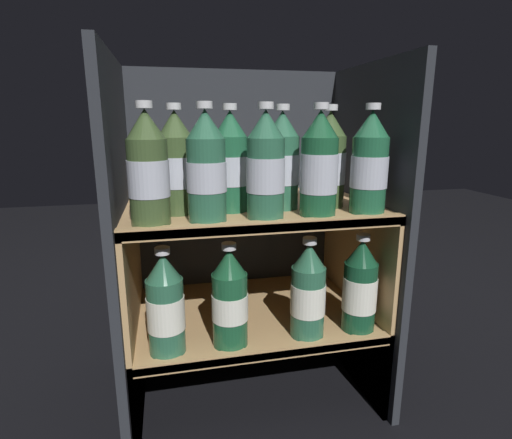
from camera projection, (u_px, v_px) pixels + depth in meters
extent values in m
cube|color=#23262B|center=(236.00, 218.00, 1.23)|extent=(0.65, 0.02, 0.87)
cube|color=#23262B|center=(123.00, 246.00, 0.96)|extent=(0.02, 0.46, 0.87)
cube|color=#23262B|center=(363.00, 231.00, 1.09)|extent=(0.02, 0.46, 0.87)
cube|color=tan|center=(251.00, 313.00, 1.08)|extent=(0.61, 0.42, 0.02)
cube|color=tan|center=(269.00, 353.00, 0.89)|extent=(0.61, 0.02, 0.03)
cube|color=tan|center=(140.00, 365.00, 1.04)|extent=(0.01, 0.42, 0.21)
cube|color=tan|center=(350.00, 339.00, 1.17)|extent=(0.01, 0.42, 0.21)
cube|color=tan|center=(251.00, 207.00, 1.01)|extent=(0.61, 0.42, 0.02)
cube|color=tan|center=(270.00, 227.00, 0.82)|extent=(0.61, 0.02, 0.03)
cube|color=tan|center=(136.00, 314.00, 1.01)|extent=(0.01, 0.42, 0.51)
cube|color=tan|center=(353.00, 293.00, 1.13)|extent=(0.01, 0.42, 0.51)
cylinder|color=#384C28|center=(149.00, 183.00, 0.79)|extent=(0.08, 0.08, 0.17)
cylinder|color=#ADB2C1|center=(149.00, 178.00, 0.79)|extent=(0.08, 0.08, 0.07)
cone|color=#384C28|center=(145.00, 124.00, 0.76)|extent=(0.08, 0.08, 0.06)
cylinder|color=silver|center=(144.00, 104.00, 0.75)|extent=(0.03, 0.03, 0.01)
cylinder|color=#285B42|center=(207.00, 181.00, 0.81)|extent=(0.08, 0.08, 0.17)
cylinder|color=#ADB2C1|center=(207.00, 177.00, 0.81)|extent=(0.08, 0.08, 0.06)
cone|color=#285B42|center=(205.00, 124.00, 0.78)|extent=(0.08, 0.08, 0.06)
cylinder|color=silver|center=(204.00, 105.00, 0.78)|extent=(0.03, 0.03, 0.01)
cylinder|color=#285B42|center=(267.00, 179.00, 0.84)|extent=(0.08, 0.08, 0.17)
cylinder|color=#ADB2C1|center=(267.00, 175.00, 0.84)|extent=(0.08, 0.08, 0.07)
cone|color=#285B42|center=(268.00, 124.00, 0.81)|extent=(0.08, 0.08, 0.06)
cylinder|color=silver|center=(268.00, 105.00, 0.80)|extent=(0.03, 0.03, 0.01)
cylinder|color=#194C2D|center=(319.00, 177.00, 0.86)|extent=(0.08, 0.08, 0.17)
cylinder|color=#ADB2C1|center=(319.00, 173.00, 0.86)|extent=(0.08, 0.08, 0.08)
cone|color=#194C2D|center=(321.00, 123.00, 0.84)|extent=(0.08, 0.08, 0.06)
cylinder|color=silver|center=(321.00, 106.00, 0.83)|extent=(0.03, 0.03, 0.01)
cylinder|color=#1E5638|center=(369.00, 176.00, 0.89)|extent=(0.08, 0.08, 0.17)
cylinder|color=#ADB2C1|center=(369.00, 172.00, 0.89)|extent=(0.08, 0.08, 0.07)
cone|color=#1E5638|center=(372.00, 123.00, 0.86)|extent=(0.08, 0.08, 0.06)
cylinder|color=silver|center=(373.00, 106.00, 0.85)|extent=(0.03, 0.03, 0.01)
cylinder|color=#384C28|center=(177.00, 176.00, 0.88)|extent=(0.08, 0.08, 0.17)
cylinder|color=#ADB2C1|center=(177.00, 172.00, 0.88)|extent=(0.08, 0.08, 0.07)
cone|color=#384C28|center=(174.00, 123.00, 0.86)|extent=(0.08, 0.08, 0.06)
cylinder|color=silver|center=(174.00, 106.00, 0.85)|extent=(0.03, 0.03, 0.01)
cylinder|color=#1E5638|center=(231.00, 174.00, 0.91)|extent=(0.08, 0.08, 0.17)
cylinder|color=#ADB2C1|center=(231.00, 171.00, 0.91)|extent=(0.08, 0.08, 0.07)
cone|color=#1E5638|center=(230.00, 123.00, 0.88)|extent=(0.08, 0.08, 0.06)
cylinder|color=silver|center=(230.00, 107.00, 0.87)|extent=(0.03, 0.03, 0.01)
cylinder|color=#285B42|center=(282.00, 173.00, 0.94)|extent=(0.08, 0.08, 0.17)
cylinder|color=#ADB2C1|center=(282.00, 169.00, 0.93)|extent=(0.08, 0.08, 0.07)
cone|color=#285B42|center=(283.00, 123.00, 0.91)|extent=(0.08, 0.08, 0.06)
cylinder|color=silver|center=(283.00, 107.00, 0.90)|extent=(0.03, 0.03, 0.01)
cylinder|color=#384C28|center=(328.00, 171.00, 0.96)|extent=(0.08, 0.08, 0.17)
cylinder|color=#ADB2C1|center=(328.00, 168.00, 0.96)|extent=(0.08, 0.08, 0.07)
cone|color=#384C28|center=(330.00, 123.00, 0.93)|extent=(0.08, 0.08, 0.06)
cylinder|color=silver|center=(331.00, 107.00, 0.92)|extent=(0.03, 0.03, 0.01)
cylinder|color=#285B42|center=(166.00, 316.00, 0.86)|extent=(0.08, 0.08, 0.17)
cylinder|color=silver|center=(166.00, 312.00, 0.86)|extent=(0.08, 0.08, 0.07)
cone|color=#285B42|center=(163.00, 267.00, 0.83)|extent=(0.08, 0.08, 0.06)
cylinder|color=silver|center=(162.00, 251.00, 0.83)|extent=(0.03, 0.03, 0.01)
cylinder|color=#194C2D|center=(230.00, 310.00, 0.89)|extent=(0.08, 0.08, 0.17)
cylinder|color=silver|center=(230.00, 306.00, 0.89)|extent=(0.08, 0.08, 0.06)
cone|color=#194C2D|center=(229.00, 262.00, 0.86)|extent=(0.08, 0.08, 0.06)
cylinder|color=silver|center=(229.00, 246.00, 0.86)|extent=(0.03, 0.03, 0.01)
cylinder|color=#285B42|center=(308.00, 302.00, 0.93)|extent=(0.08, 0.08, 0.17)
cylinder|color=silver|center=(308.00, 298.00, 0.93)|extent=(0.08, 0.08, 0.07)
cone|color=#285B42|center=(309.00, 256.00, 0.90)|extent=(0.08, 0.08, 0.06)
cylinder|color=silver|center=(310.00, 241.00, 0.89)|extent=(0.03, 0.03, 0.01)
cylinder|color=#144228|center=(359.00, 297.00, 0.96)|extent=(0.08, 0.08, 0.17)
cylinder|color=silver|center=(359.00, 293.00, 0.96)|extent=(0.08, 0.08, 0.08)
cone|color=#144228|center=(362.00, 252.00, 0.93)|extent=(0.08, 0.08, 0.06)
cylinder|color=silver|center=(363.00, 237.00, 0.92)|extent=(0.03, 0.03, 0.01)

